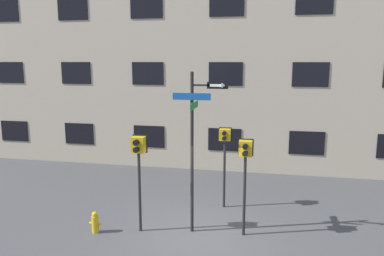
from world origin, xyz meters
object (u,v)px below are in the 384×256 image
at_px(pedestrian_signal_left, 139,156).
at_px(pedestrian_signal_right, 245,160).
at_px(pedestrian_signal_across, 225,145).
at_px(street_sign_pole, 195,139).
at_px(fire_hydrant, 95,222).

height_order(pedestrian_signal_left, pedestrian_signal_right, pedestrian_signal_left).
bearing_deg(pedestrian_signal_across, pedestrian_signal_right, -68.02).
height_order(pedestrian_signal_right, pedestrian_signal_across, pedestrian_signal_right).
xyz_separation_m(street_sign_pole, fire_hydrant, (-2.74, -0.62, -2.40)).
distance_m(street_sign_pole, pedestrian_signal_across, 2.15).
relative_size(street_sign_pole, fire_hydrant, 7.27).
xyz_separation_m(pedestrian_signal_right, fire_hydrant, (-4.11, -0.68, -1.86)).
relative_size(pedestrian_signal_left, fire_hydrant, 4.47).
distance_m(pedestrian_signal_right, pedestrian_signal_across, 2.07).
bearing_deg(pedestrian_signal_left, street_sign_pole, 10.09).
bearing_deg(fire_hydrant, pedestrian_signal_left, 16.02).
distance_m(street_sign_pole, fire_hydrant, 3.69).
bearing_deg(pedestrian_signal_across, pedestrian_signal_left, -133.31).
relative_size(street_sign_pole, pedestrian_signal_right, 1.66).
relative_size(pedestrian_signal_across, fire_hydrant, 4.30).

